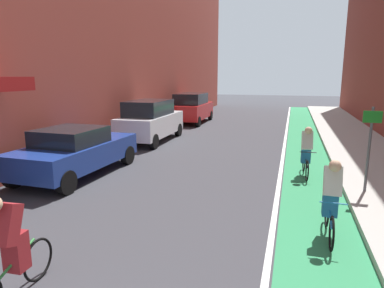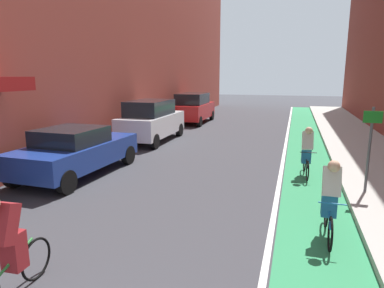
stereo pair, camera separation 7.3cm
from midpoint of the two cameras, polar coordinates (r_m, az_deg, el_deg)
name	(u,v)px [view 1 (the left image)]	position (r m, az deg, el deg)	size (l,w,h in m)	color
ground_plane	(218,148)	(14.88, 4.31, -0.62)	(86.21, 86.21, 0.00)	#38383D
bike_lane_paint	(305,144)	(16.53, 18.43, 0.04)	(1.60, 39.19, 0.00)	#2D8451
lane_divider_stripe	(285,143)	(16.52, 15.31, 0.21)	(0.12, 39.19, 0.00)	white
sidewalk_right	(359,145)	(16.75, 26.24, -0.17)	(2.96, 39.19, 0.14)	#A8A59E
parked_sedan_blue	(75,151)	(11.23, -19.32, -1.09)	(2.11, 4.47, 1.53)	navy
parked_suv_white	(151,120)	(16.27, -7.16, 3.99)	(1.90, 4.49, 1.98)	silver
parked_suv_red	(192,108)	(22.70, -0.14, 6.17)	(2.06, 4.62, 1.98)	red
cyclist_lead	(10,247)	(5.42, -28.79, -15.05)	(0.48, 1.71, 1.61)	black
cyclist_mid	(331,198)	(7.04, 22.21, -8.44)	(0.48, 1.69, 1.60)	black
cyclist_trailing	(306,151)	(11.07, 18.63, -1.13)	(0.48, 1.68, 1.60)	black
street_sign_post	(370,141)	(9.66, 27.69, 0.42)	(0.44, 0.07, 2.20)	#4C4C51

